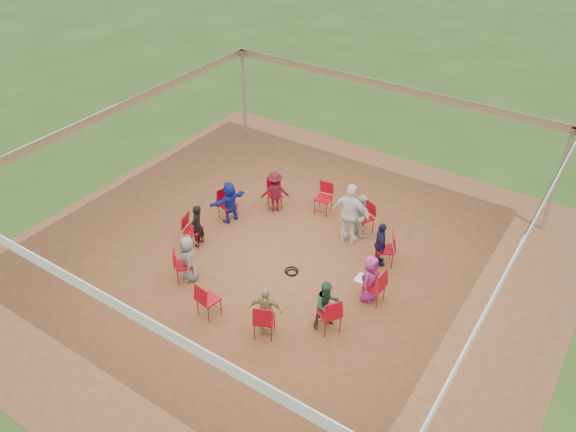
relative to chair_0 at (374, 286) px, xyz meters
The scene contains 26 objects.
ground 2.49m from the chair_0, behind, with size 80.00×80.00×0.00m, color #2A4A17.
dirt_patch 2.49m from the chair_0, behind, with size 13.00×13.00×0.00m, color brown.
tent 3.11m from the chair_0, behind, with size 10.33×10.33×3.00m.
chair_0 is the anchor object (origin of this frame).
chair_1 1.38m from the chair_0, 105.92° to the left, with size 0.42×0.44×0.90m, color #9D0615, non-canonical shape.
chair_2 2.65m from the chair_0, 122.28° to the left, with size 0.42×0.44×0.90m, color #9D0615, non-canonical shape.
chair_3 3.70m from the chair_0, 138.65° to the left, with size 0.42×0.44×0.90m, color #9D0615, non-canonical shape.
chair_4 4.45m from the chair_0, 155.01° to the left, with size 0.42×0.44×0.90m, color #9D0615, non-canonical shape.
chair_5 4.85m from the chair_0, behind, with size 0.42×0.44×0.90m, color #9D0615, non-canonical shape.
chair_6 4.85m from the chair_0, behind, with size 0.42×0.44×0.90m, color #9D0615, non-canonical shape.
chair_7 4.45m from the chair_0, 155.90° to the right, with size 0.42×0.44×0.90m, color #9D0615, non-canonical shape.
chair_8 3.70m from the chair_0, 139.54° to the right, with size 0.42×0.44×0.90m, color #9D0615, non-canonical shape.
chair_9 2.65m from the chair_0, 123.17° to the right, with size 0.42×0.44×0.90m, color #9D0615, non-canonical shape.
chair_10 1.38m from the chair_0, 106.81° to the right, with size 0.42×0.44×0.90m, color #9D0615, non-canonical shape.
person_seated_0 0.20m from the chair_0, behind, with size 0.59×0.33×1.20m, color #972673.
person_seated_1 1.36m from the chair_0, 110.81° to the left, with size 0.70×0.36×1.20m, color #1A183D.
person_seated_2 2.59m from the chair_0, 124.52° to the left, with size 0.58×0.34×1.20m, color beige.
person_seated_3 4.35m from the chair_0, 155.67° to the left, with size 0.77×0.38×1.20m, color #470C19.
person_seated_4 4.73m from the chair_0, behind, with size 1.11×0.42×1.20m, color #172496.
person_seated_5 4.73m from the chair_0, behind, with size 0.44×0.29×1.20m, color black.
person_seated_6 4.35m from the chair_0, 156.56° to the right, with size 0.59×0.33×1.20m, color slate.
person_seated_7 2.59m from the chair_0, 125.41° to the right, with size 0.70×0.36×1.20m, color tan.
person_seated_8 1.36m from the chair_0, 111.70° to the right, with size 0.58×0.34×1.20m, color #264934.
standing_person 2.29m from the chair_0, 132.81° to the left, with size 1.00×0.51×1.71m, color silver.
cable_coil 2.14m from the chair_0, behind, with size 0.42×0.42×0.03m.
laptop 0.31m from the chair_0, behind, with size 0.26×0.32×0.22m.
Camera 1 is at (6.05, -8.91, 8.98)m, focal length 35.00 mm.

